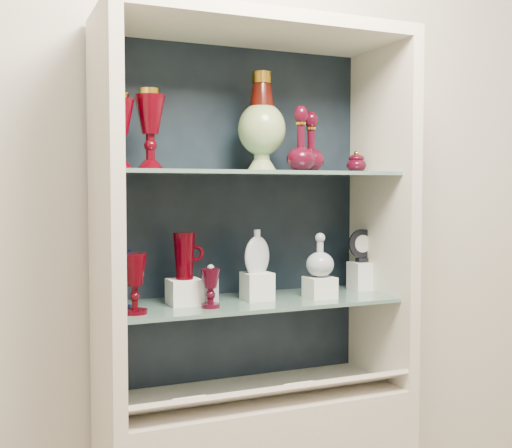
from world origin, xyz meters
name	(u,v)px	position (x,y,z in m)	size (l,w,h in m)	color
wall_back	(232,193)	(0.00, 1.75, 1.40)	(3.50, 0.02, 2.80)	beige
cabinet_back_panel	(235,214)	(0.00, 1.72, 1.32)	(0.98, 0.02, 1.15)	black
cabinet_side_left	(105,219)	(-0.48, 1.53, 1.32)	(0.04, 0.40, 1.15)	beige
cabinet_side_right	(381,214)	(0.48, 1.53, 1.32)	(0.04, 0.40, 1.15)	beige
cabinet_top_cap	(256,29)	(0.00, 1.53, 1.92)	(1.00, 0.40, 0.04)	beige
shelf_lower	(254,302)	(0.00, 1.55, 1.04)	(0.92, 0.34, 0.01)	slate
shelf_upper	(254,173)	(0.00, 1.55, 1.46)	(0.92, 0.34, 0.01)	slate
label_ledge	(270,393)	(0.00, 1.42, 0.78)	(0.92, 0.18, 0.01)	beige
label_card_0	(294,385)	(0.08, 1.42, 0.80)	(0.10, 0.07, 0.00)	white
label_card_1	(186,399)	(-0.27, 1.42, 0.80)	(0.10, 0.07, 0.00)	white
pedestal_lamp_left	(120,131)	(-0.44, 1.50, 1.58)	(0.08, 0.08, 0.22)	#420108
pedestal_lamp_right	(150,129)	(-0.35, 1.52, 1.59)	(0.09, 0.09, 0.24)	#420108
enamel_urn	(262,122)	(0.04, 1.57, 1.63)	(0.16, 0.16, 0.32)	#0D4F1C
ruby_decanter_a	(301,135)	(0.14, 1.49, 1.59)	(0.09, 0.09, 0.24)	#460819
ruby_decanter_b	(311,140)	(0.21, 1.56, 1.58)	(0.09, 0.09, 0.22)	#460819
lidded_bowl	(356,162)	(0.41, 1.59, 1.51)	(0.07, 0.07, 0.08)	#460819
cobalt_goblet	(119,280)	(-0.44, 1.55, 1.14)	(0.08, 0.08, 0.18)	#060A40
ruby_goblet_tall	(135,284)	(-0.41, 1.47, 1.14)	(0.07, 0.07, 0.18)	#420108
ruby_goblet_small	(210,288)	(-0.18, 1.47, 1.11)	(0.06, 0.06, 0.12)	#460819
riser_ruby_pitcher	(185,292)	(-0.23, 1.56, 1.09)	(0.10, 0.10, 0.08)	silver
ruby_pitcher	(184,256)	(-0.23, 1.56, 1.20)	(0.11, 0.07, 0.15)	#420108
clear_square_bottle	(211,284)	(-0.16, 1.53, 1.11)	(0.04, 0.04, 0.13)	#929DAB
riser_flat_flask	(257,286)	(0.01, 1.55, 1.09)	(0.09, 0.09, 0.09)	silver
flat_flask	(257,250)	(0.01, 1.55, 1.21)	(0.10, 0.04, 0.15)	#B6BDC9
riser_clear_round_decanter	(320,287)	(0.22, 1.50, 1.08)	(0.09, 0.09, 0.07)	silver
clear_round_decanter	(320,256)	(0.22, 1.50, 1.19)	(0.09, 0.09, 0.14)	#929DAB
riser_cameo_medallion	(362,276)	(0.44, 1.59, 1.10)	(0.08, 0.08, 0.10)	silver
cameo_medallion	(362,245)	(0.44, 1.59, 1.21)	(0.10, 0.04, 0.12)	black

